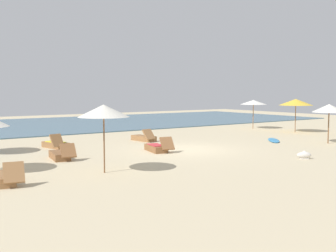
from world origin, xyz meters
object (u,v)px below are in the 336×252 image
object	(u,v)px
lounger_3	(144,138)
lounger_5	(56,144)
lounger_4	(5,178)
dog	(304,155)
umbrella_0	(329,108)
lounger_2	(60,155)
surfboard	(274,140)
umbrella_3	(104,111)
lounger_1	(157,148)
umbrella_2	(253,102)
umbrella_4	(296,102)

from	to	relation	value
lounger_3	lounger_5	size ratio (longest dim) A/B	1.01
lounger_4	dog	size ratio (longest dim) A/B	2.81
umbrella_0	lounger_2	distance (m)	13.67
lounger_2	lounger_3	size ratio (longest dim) A/B	1.00
umbrella_0	surfboard	xyz separation A→B (m)	(-1.47, 2.35, -1.80)
umbrella_3	surfboard	xyz separation A→B (m)	(11.43, 2.59, -2.04)
lounger_1	lounger_3	xyz separation A→B (m)	(1.52, 3.61, -0.01)
umbrella_3	umbrella_2	bearing A→B (deg)	27.50
lounger_2	umbrella_3	bearing A→B (deg)	-85.37
umbrella_0	umbrella_3	distance (m)	12.91
umbrella_3	lounger_4	bearing A→B (deg)	176.49
lounger_5	surfboard	world-z (taller)	lounger_5
umbrella_3	lounger_2	distance (m)	3.95
umbrella_4	surfboard	distance (m)	5.67
lounger_2	dog	xyz separation A→B (m)	(8.13, -5.50, -0.01)
umbrella_2	surfboard	world-z (taller)	umbrella_2
umbrella_4	lounger_2	bearing A→B (deg)	-174.95
surfboard	lounger_3	bearing A→B (deg)	145.81
lounger_1	lounger_2	world-z (taller)	lounger_1
umbrella_0	surfboard	size ratio (longest dim) A/B	1.05
lounger_4	dog	world-z (taller)	lounger_4
umbrella_4	surfboard	xyz separation A→B (m)	(-4.79, -2.32, -1.95)
lounger_2	lounger_5	xyz separation A→B (m)	(0.92, 3.19, 0.01)
umbrella_3	lounger_4	distance (m)	3.67
lounger_5	surfboard	size ratio (longest dim) A/B	0.89
umbrella_0	umbrella_2	xyz separation A→B (m)	(2.80, 7.94, 0.07)
umbrella_0	lounger_2	xyz separation A→B (m)	(-13.19, 3.21, -1.67)
umbrella_2	lounger_2	world-z (taller)	umbrella_2
lounger_2	lounger_3	distance (m)	6.63
lounger_3	lounger_5	distance (m)	4.92
umbrella_0	umbrella_3	world-z (taller)	umbrella_3
lounger_2	lounger_4	distance (m)	4.33
lounger_5	dog	size ratio (longest dim) A/B	2.80
umbrella_2	dog	size ratio (longest dim) A/B	3.35
umbrella_0	lounger_4	bearing A→B (deg)	-179.84
lounger_5	umbrella_2	bearing A→B (deg)	5.85
umbrella_0	lounger_3	xyz separation A→B (m)	(-7.35, 6.34, -1.67)
umbrella_0	lounger_1	xyz separation A→B (m)	(-8.87, 2.73, -1.66)
umbrella_4	lounger_3	xyz separation A→B (m)	(-10.66, 1.68, -1.82)
umbrella_0	lounger_5	xyz separation A→B (m)	(-12.27, 6.40, -1.66)
lounger_5	dog	xyz separation A→B (m)	(7.21, -8.69, -0.02)
umbrella_4	dog	xyz separation A→B (m)	(-8.37, -6.96, -1.83)
lounger_5	lounger_2	bearing A→B (deg)	-106.05
lounger_1	lounger_5	distance (m)	5.00
umbrella_0	umbrella_4	bearing A→B (deg)	54.57
lounger_2	lounger_4	size ratio (longest dim) A/B	1.01
umbrella_3	lounger_4	world-z (taller)	umbrella_3
umbrella_0	lounger_4	distance (m)	16.13
lounger_3	dog	size ratio (longest dim) A/B	2.84
umbrella_4	lounger_5	size ratio (longest dim) A/B	1.27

